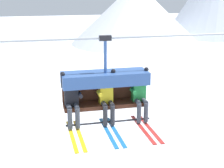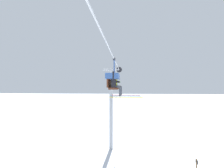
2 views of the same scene
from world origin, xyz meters
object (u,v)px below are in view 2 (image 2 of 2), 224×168
skier_black (116,84)px  chairlift_chair (113,79)px  skier_yellow (117,84)px  skier_green (117,84)px  lift_tower_far (111,106)px

skier_black → chairlift_chair: bearing=14.4°
skier_yellow → skier_green: 0.83m
chairlift_chair → skier_green: chairlift_chair is taller
skier_black → skier_green: size_ratio=1.00×
lift_tower_far → skier_green: (-6.71, -0.92, 2.26)m
skier_black → lift_tower_far: bearing=6.3°
lift_tower_far → skier_green: lift_tower_far is taller
chairlift_chair → skier_green: (0.83, -0.21, -0.27)m
lift_tower_far → skier_yellow: bearing=-173.0°
chairlift_chair → skier_black: chairlift_chair is taller
lift_tower_far → chairlift_chair: lift_tower_far is taller
skier_black → skier_yellow: bearing=0.0°
skier_black → skier_yellow: size_ratio=1.00×
chairlift_chair → skier_yellow: 0.34m
skier_yellow → skier_green: size_ratio=1.00×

